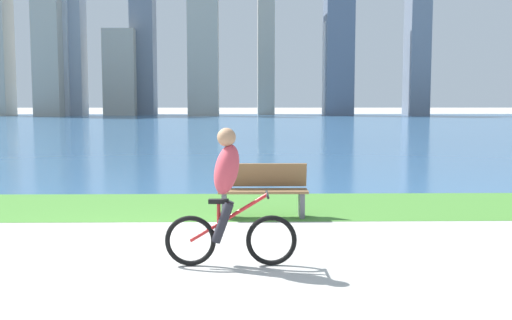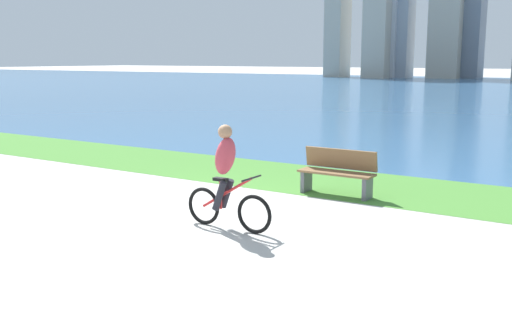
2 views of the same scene
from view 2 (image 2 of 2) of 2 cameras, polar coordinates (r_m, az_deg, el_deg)
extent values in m
plane|color=#B2AFA8|center=(10.56, -6.82, -4.81)|extent=(300.00, 300.00, 0.00)
cube|color=#478433|center=(13.44, 2.75, -1.56)|extent=(120.00, 2.98, 0.01)
torus|color=black|center=(9.04, -0.17, -5.26)|extent=(0.61, 0.06, 0.61)
torus|color=black|center=(9.57, -5.07, -4.44)|extent=(0.61, 0.06, 0.61)
cylinder|color=red|center=(9.24, -2.83, -3.16)|extent=(0.94, 0.04, 0.59)
cylinder|color=red|center=(9.32, -3.43, -3.37)|extent=(0.04, 0.04, 0.45)
cube|color=black|center=(9.27, -3.45, -1.88)|extent=(0.24, 0.10, 0.05)
cylinder|color=black|center=(8.93, -0.44, -1.78)|extent=(0.03, 0.52, 0.03)
ellipsoid|color=#BF3F4C|center=(9.14, -2.98, 0.39)|extent=(0.40, 0.36, 0.65)
sphere|color=#A57A59|center=(9.09, -3.00, 2.75)|extent=(0.22, 0.22, 0.22)
cylinder|color=#26262D|center=(9.37, -2.84, -3.24)|extent=(0.27, 0.11, 0.49)
cylinder|color=#26262D|center=(9.21, -3.55, -3.48)|extent=(0.27, 0.11, 0.49)
cube|color=brown|center=(11.59, 7.76, -1.24)|extent=(1.50, 0.45, 0.04)
cube|color=brown|center=(11.72, 8.18, 0.12)|extent=(1.50, 0.11, 0.40)
cube|color=#595960|center=(11.39, 10.71, -2.67)|extent=(0.08, 0.37, 0.45)
cube|color=#595960|center=(11.91, 4.89, -1.99)|extent=(0.08, 0.37, 0.45)
cube|color=#ADA899|center=(81.53, 11.89, 13.68)|extent=(3.17, 4.42, 16.84)
cube|color=#B7B7BC|center=(82.78, 12.87, 12.75)|extent=(2.42, 3.31, 14.42)
cube|color=#ADA899|center=(82.30, 17.90, 11.31)|extent=(3.97, 3.74, 10.89)
camera|label=1|loc=(5.04, -54.80, -2.17)|focal=42.99mm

